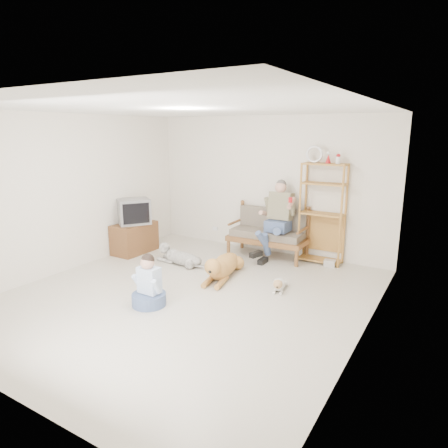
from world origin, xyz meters
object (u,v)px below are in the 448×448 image
Objects in this scene: loveseat at (269,232)px; golden_retriever at (222,266)px; tv_stand at (134,238)px; etagere at (322,213)px.

loveseat is 1.53m from golden_retriever.
tv_stand is at bearing -155.73° from loveseat.
golden_retriever is (-0.16, -1.49, -0.30)m from loveseat.
golden_retriever is at bearing -98.24° from loveseat.
golden_retriever is at bearing -6.30° from tv_stand.
golden_retriever is (2.26, -0.30, -0.11)m from tv_stand.
etagere is 2.36× the size of tv_stand.
etagere reaches higher than golden_retriever.
tv_stand reaches higher than golden_retriever.
loveseat is 1.67× the size of tv_stand.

